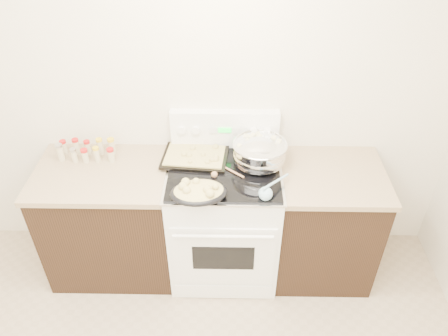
{
  "coord_description": "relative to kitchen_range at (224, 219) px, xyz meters",
  "views": [
    {
      "loc": [
        0.39,
        -0.89,
        2.73
      ],
      "look_at": [
        0.35,
        1.37,
        1.0
      ],
      "focal_mm": 35.0,
      "sensor_mm": 36.0,
      "label": 1
    }
  ],
  "objects": [
    {
      "name": "roasting_pan",
      "position": [
        -0.15,
        -0.28,
        0.5
      ],
      "size": [
        0.38,
        0.29,
        0.11
      ],
      "color": "black",
      "rests_on": "kitchen_range"
    },
    {
      "name": "kitchen_range",
      "position": [
        0.0,
        0.0,
        0.0
      ],
      "size": [
        0.78,
        0.73,
        1.22
      ],
      "color": "white",
      "rests_on": "ground"
    },
    {
      "name": "wooden_spoon",
      "position": [
        -0.03,
        -0.04,
        0.46
      ],
      "size": [
        0.23,
        0.19,
        0.04
      ],
      "color": "#B07950",
      "rests_on": "kitchen_range"
    },
    {
      "name": "baking_sheet",
      "position": [
        -0.2,
        0.12,
        0.47
      ],
      "size": [
        0.47,
        0.35,
        0.06
      ],
      "color": "black",
      "rests_on": "kitchen_range"
    },
    {
      "name": "counter_left",
      "position": [
        -0.83,
        0.01,
        -0.03
      ],
      "size": [
        0.93,
        0.67,
        0.92
      ],
      "color": "black",
      "rests_on": "ground"
    },
    {
      "name": "room_shell",
      "position": [
        -0.35,
        -1.42,
        1.21
      ],
      "size": [
        4.1,
        3.6,
        2.75
      ],
      "color": "silver",
      "rests_on": "ground"
    },
    {
      "name": "spice_jars",
      "position": [
        -0.96,
        0.16,
        0.49
      ],
      "size": [
        0.4,
        0.15,
        0.13
      ],
      "color": "#BFB28C",
      "rests_on": "counter_left"
    },
    {
      "name": "blue_ladle",
      "position": [
        0.27,
        -0.27,
        0.49
      ],
      "size": [
        0.21,
        0.25,
        0.11
      ],
      "color": "#8CB7D1",
      "rests_on": "kitchen_range"
    },
    {
      "name": "counter_right",
      "position": [
        0.73,
        0.01,
        -0.03
      ],
      "size": [
        0.73,
        0.67,
        0.92
      ],
      "color": "black",
      "rests_on": "ground"
    },
    {
      "name": "mixing_bowl",
      "position": [
        0.24,
        0.07,
        0.54
      ],
      "size": [
        0.46,
        0.46,
        0.22
      ],
      "color": "silver",
      "rests_on": "kitchen_range"
    }
  ]
}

